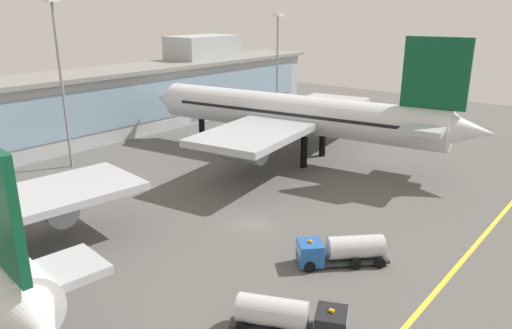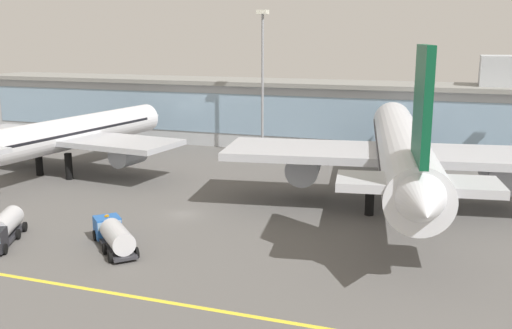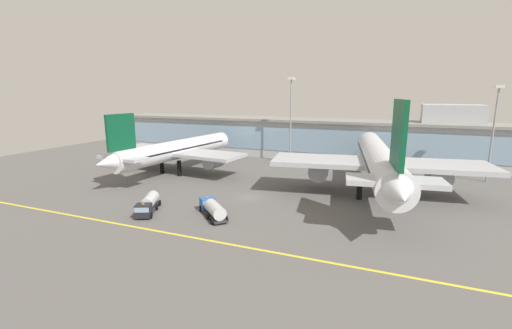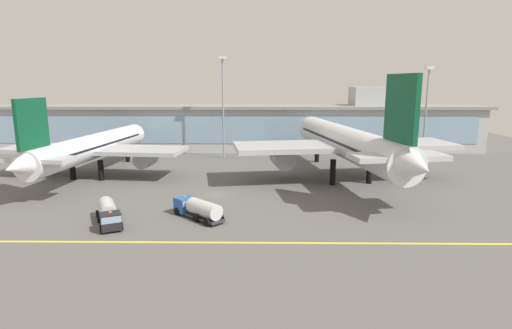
{
  "view_description": "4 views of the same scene",
  "coord_description": "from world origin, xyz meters",
  "px_view_note": "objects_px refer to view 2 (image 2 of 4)",
  "views": [
    {
      "loc": [
        -39.79,
        -33.76,
        24.39
      ],
      "look_at": [
        9.82,
        7.67,
        3.32
      ],
      "focal_mm": 33.88,
      "sensor_mm": 36.0,
      "label": 1
    },
    {
      "loc": [
        30.86,
        -60.76,
        21.21
      ],
      "look_at": [
        8.5,
        2.55,
        6.39
      ],
      "focal_mm": 40.49,
      "sensor_mm": 36.0,
      "label": 2
    },
    {
      "loc": [
        27.75,
        -63.68,
        21.63
      ],
      "look_at": [
        -3.47,
        12.2,
        4.4
      ],
      "focal_mm": 24.27,
      "sensor_mm": 36.0,
      "label": 3
    },
    {
      "loc": [
        7.72,
        -69.48,
        19.37
      ],
      "look_at": [
        6.62,
        11.44,
        3.13
      ],
      "focal_mm": 28.74,
      "sensor_mm": 36.0,
      "label": 4
    }
  ],
  "objects_px": {
    "fuel_tanker_truck": "(114,234)",
    "baggage_tug_near": "(1,230)",
    "airliner_near_left": "(66,135)",
    "airliner_near_right": "(402,150)",
    "apron_light_mast_centre": "(263,64)"
  },
  "relations": [
    {
      "from": "airliner_near_right",
      "to": "apron_light_mast_centre",
      "type": "xyz_separation_m",
      "value": [
        -26.7,
        24.73,
        9.13
      ]
    },
    {
      "from": "baggage_tug_near",
      "to": "apron_light_mast_centre",
      "type": "height_order",
      "value": "apron_light_mast_centre"
    },
    {
      "from": "fuel_tanker_truck",
      "to": "apron_light_mast_centre",
      "type": "xyz_separation_m",
      "value": [
        -0.57,
        48.92,
        15.17
      ]
    },
    {
      "from": "airliner_near_right",
      "to": "fuel_tanker_truck",
      "type": "distance_m",
      "value": 36.12
    },
    {
      "from": "apron_light_mast_centre",
      "to": "baggage_tug_near",
      "type": "bearing_deg",
      "value": -102.29
    },
    {
      "from": "airliner_near_left",
      "to": "baggage_tug_near",
      "type": "distance_m",
      "value": 32.74
    },
    {
      "from": "fuel_tanker_truck",
      "to": "apron_light_mast_centre",
      "type": "bearing_deg",
      "value": -45.57
    },
    {
      "from": "airliner_near_right",
      "to": "apron_light_mast_centre",
      "type": "relative_size",
      "value": 2.33
    },
    {
      "from": "fuel_tanker_truck",
      "to": "baggage_tug_near",
      "type": "distance_m",
      "value": 12.19
    },
    {
      "from": "airliner_near_left",
      "to": "baggage_tug_near",
      "type": "relative_size",
      "value": 5.51
    },
    {
      "from": "airliner_near_left",
      "to": "baggage_tug_near",
      "type": "xyz_separation_m",
      "value": [
        13.81,
        -29.32,
        -4.67
      ]
    },
    {
      "from": "airliner_near_right",
      "to": "fuel_tanker_truck",
      "type": "relative_size",
      "value": 7.33
    },
    {
      "from": "airliner_near_left",
      "to": "airliner_near_right",
      "type": "distance_m",
      "value": 51.86
    },
    {
      "from": "baggage_tug_near",
      "to": "airliner_near_left",
      "type": "bearing_deg",
      "value": 179.77
    },
    {
      "from": "airliner_near_left",
      "to": "apron_light_mast_centre",
      "type": "distance_m",
      "value": 35.28
    }
  ]
}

